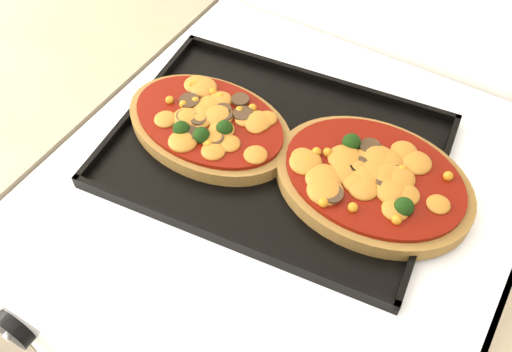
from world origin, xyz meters
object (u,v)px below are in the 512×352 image
Objects in this scene: stove at (277,321)px; pizza_left at (209,123)px; baking_tray at (275,150)px; pizza_right at (373,179)px.

pizza_left is (-0.13, 0.01, 0.48)m from stove.
stove is 0.47m from baking_tray.
pizza_right is (0.10, 0.03, 0.48)m from stove.
stove is 0.50m from pizza_left.
stove is 0.49m from pizza_right.
baking_tray is (-0.03, 0.02, 0.47)m from stove.
baking_tray reaches higher than stove.
pizza_right is at bearing 6.74° from pizza_left.
baking_tray is at bearing 143.83° from stove.
baking_tray is 1.67× the size of pizza_right.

